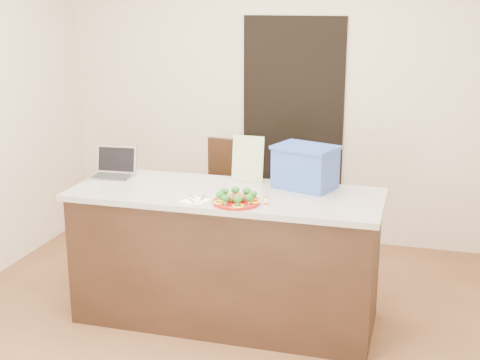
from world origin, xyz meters
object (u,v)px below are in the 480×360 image
(plate, at_px, (236,202))
(chair, at_px, (231,198))
(blue_box, at_px, (305,167))
(yogurt_bottle, at_px, (266,202))
(island, at_px, (226,256))
(laptop, at_px, (114,168))
(napkin, at_px, (195,201))

(plate, distance_m, chair, 1.19)
(blue_box, bearing_deg, yogurt_bottle, -88.91)
(yogurt_bottle, distance_m, chair, 1.27)
(island, distance_m, yogurt_bottle, 0.63)
(plate, distance_m, blue_box, 0.59)
(laptop, xyz_separation_m, chair, (0.67, 0.70, -0.38))
(plate, bearing_deg, blue_box, 53.27)
(island, xyz_separation_m, plate, (0.14, -0.23, 0.47))
(chair, bearing_deg, plate, -62.94)
(yogurt_bottle, distance_m, laptop, 1.28)
(plate, bearing_deg, yogurt_bottle, -1.76)
(plate, xyz_separation_m, napkin, (-0.26, -0.02, -0.01))
(napkin, relative_size, laptop, 0.47)
(laptop, bearing_deg, blue_box, -0.93)
(plate, height_order, chair, chair)
(napkin, bearing_deg, chair, 94.83)
(plate, height_order, blue_box, blue_box)
(island, height_order, blue_box, blue_box)
(plate, bearing_deg, napkin, -175.12)
(napkin, relative_size, yogurt_bottle, 2.28)
(blue_box, bearing_deg, napkin, -122.13)
(chair, bearing_deg, napkin, -76.33)
(laptop, bearing_deg, yogurt_bottle, -22.04)
(island, bearing_deg, yogurt_bottle, -35.29)
(island, xyz_separation_m, chair, (-0.21, 0.85, 0.14))
(yogurt_bottle, relative_size, laptop, 0.21)
(napkin, xyz_separation_m, yogurt_bottle, (0.45, 0.02, 0.02))
(blue_box, height_order, chair, blue_box)
(yogurt_bottle, distance_m, blue_box, 0.51)
(yogurt_bottle, height_order, chair, chair)
(island, height_order, yogurt_bottle, yogurt_bottle)
(yogurt_bottle, bearing_deg, chair, 116.71)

